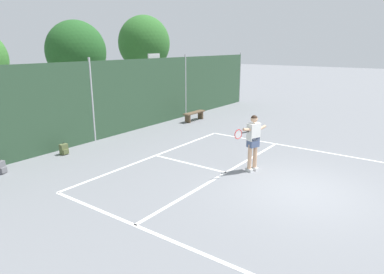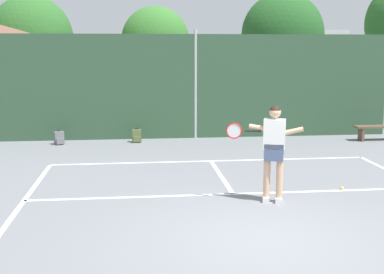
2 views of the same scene
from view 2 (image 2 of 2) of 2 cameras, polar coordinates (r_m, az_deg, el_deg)
ground_plane at (r=7.89m, az=8.18°, el=-11.56°), size 120.00×120.00×0.00m
court_markings at (r=8.48m, az=7.08°, el=-9.97°), size 8.30×11.10×0.01m
chainlink_fence at (r=16.25m, az=0.40°, el=5.77°), size 26.09×0.09×3.51m
basketball_hoop at (r=18.62m, az=16.01°, el=7.86°), size 0.90×0.67×3.55m
treeline_backdrop at (r=24.12m, az=-6.98°, el=12.16°), size 28.50×4.66×6.63m
tennis_player at (r=9.50m, az=9.29°, el=-0.90°), size 1.41×0.43×1.85m
tennis_ball at (r=10.91m, az=16.79°, el=-5.60°), size 0.07×0.07×0.07m
backpack_grey at (r=15.80m, az=-14.93°, el=-0.14°), size 0.33×0.32×0.46m
backpack_olive at (r=15.71m, az=-6.32°, el=0.08°), size 0.28×0.24×0.46m
courtside_bench at (r=17.01m, az=20.62°, el=0.83°), size 1.60×0.36×0.48m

